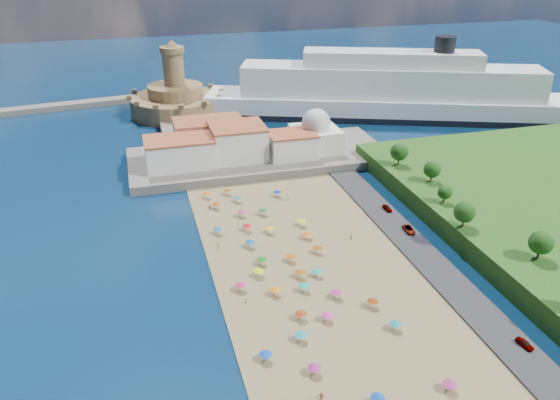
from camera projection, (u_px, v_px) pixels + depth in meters
name	position (u px, v px, depth m)	size (l,w,h in m)	color
ground	(292.00, 278.00, 127.25)	(700.00, 700.00, 0.00)	#071938
terrace	(260.00, 157.00, 192.21)	(90.00, 36.00, 3.00)	#59544C
jetty	(185.00, 132.00, 217.29)	(18.00, 70.00, 2.40)	#59544C
waterfront_buildings	(222.00, 143.00, 186.80)	(57.00, 29.00, 11.00)	silver
domed_building	(316.00, 134.00, 192.07)	(16.00, 16.00, 15.00)	silver
fortress	(176.00, 99.00, 240.85)	(40.00, 40.00, 32.40)	#916F48
cruise_ship	(389.00, 94.00, 235.17)	(157.19, 78.64, 34.80)	black
beach_parasols	(303.00, 300.00, 116.13)	(31.95, 116.83, 2.20)	gray
beachgoers	(284.00, 273.00, 127.11)	(35.32, 92.54, 1.89)	tan
parked_cars	(423.00, 244.00, 138.68)	(2.76, 63.96, 1.36)	gray
hillside_trees	(503.00, 230.00, 127.14)	(13.75, 107.72, 7.55)	#382314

